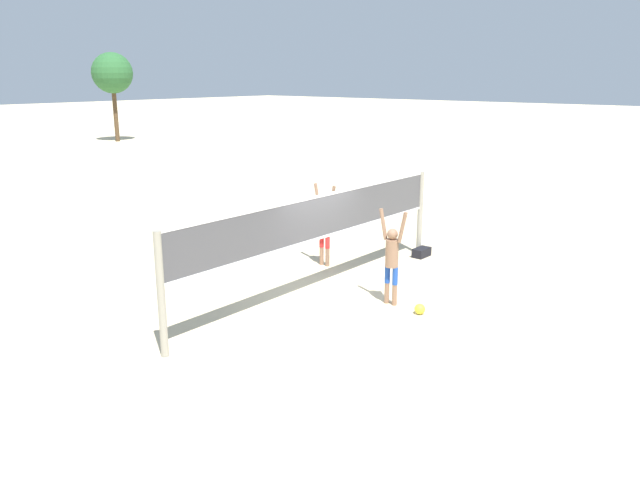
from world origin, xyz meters
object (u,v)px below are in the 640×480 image
volleyball_net (320,226)px  tree_left_cluster (112,74)px  volleyball (420,309)px  gear_bag (422,252)px  player_spiker (392,256)px  player_blocker (325,223)px

volleyball_net → tree_left_cluster: bearing=64.3°
volleyball → gear_bag: bearing=30.5°
volleyball → gear_bag: size_ratio=0.41×
gear_bag → tree_left_cluster: 36.03m
volleyball → gear_bag: (3.73, 2.20, 0.01)m
player_spiker → gear_bag: (3.63, 1.40, -0.99)m
volleyball_net → gear_bag: volleyball_net is taller
player_spiker → volleyball: 1.28m
player_spiker → tree_left_cluster: tree_left_cluster is taller
gear_bag → tree_left_cluster: bearing=70.4°
volleyball → gear_bag: 4.33m
player_spiker → volleyball: size_ratio=9.28×
player_blocker → tree_left_cluster: bearing=155.9°
volleyball_net → player_spiker: bearing=-74.2°
player_spiker → volleyball: player_spiker is taller
gear_bag → tree_left_cluster: (12.00, 33.63, 4.82)m
player_spiker → gear_bag: size_ratio=3.83×
player_spiker → volleyball_net: bearing=15.8°
player_blocker → volleyball: player_blocker is taller
volleyball → tree_left_cluster: bearing=66.3°
volleyball → tree_left_cluster: tree_left_cluster is taller
gear_bag → player_blocker: bearing=146.7°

